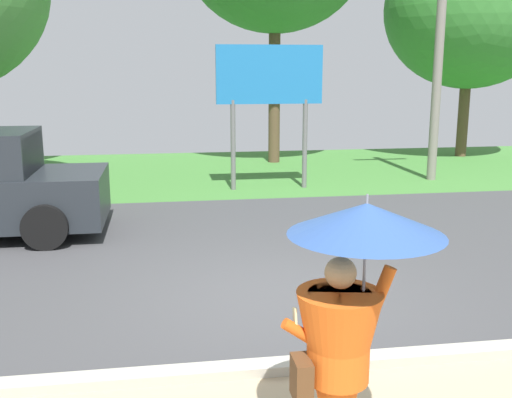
# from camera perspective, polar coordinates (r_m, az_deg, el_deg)

# --- Properties ---
(ground_plane) EXTENTS (40.00, 22.00, 0.20)m
(ground_plane) POSITION_cam_1_polar(r_m,az_deg,el_deg) (10.84, -0.84, -3.75)
(ground_plane) COLOR #424244
(monk_pedestrian) EXTENTS (1.11, 1.07, 2.13)m
(monk_pedestrian) POSITION_cam_1_polar(r_m,az_deg,el_deg) (4.33, 8.41, -12.66)
(monk_pedestrian) COLOR #E55B19
(monk_pedestrian) RESTS_ON ground_plane
(utility_pole) EXTENTS (1.80, 0.24, 6.33)m
(utility_pole) POSITION_cam_1_polar(r_m,az_deg,el_deg) (16.71, 16.95, 13.11)
(utility_pole) COLOR gray
(utility_pole) RESTS_ON ground_plane
(roadside_billboard) EXTENTS (2.60, 0.12, 3.50)m
(roadside_billboard) POSITION_cam_1_polar(r_m,az_deg,el_deg) (14.78, 1.29, 10.75)
(roadside_billboard) COLOR slate
(roadside_billboard) RESTS_ON ground_plane
(tree_right_far) EXTENTS (5.61, 5.61, 7.37)m
(tree_right_far) POSITION_cam_1_polar(r_m,az_deg,el_deg) (21.74, 19.72, 16.54)
(tree_right_far) COLOR brown
(tree_right_far) RESTS_ON ground_plane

